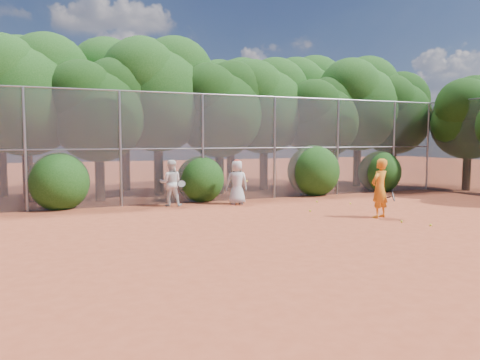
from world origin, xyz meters
name	(u,v)px	position (x,y,z in m)	size (l,w,h in m)	color
ground	(312,227)	(0.00, 0.00, 0.00)	(80.00, 80.00, 0.00)	#9D3E23
fence_back	(225,147)	(-0.12, 6.00, 2.05)	(20.05, 0.09, 4.03)	gray
tree_1	(26,89)	(-6.94, 8.54, 4.16)	(4.64, 4.03, 6.35)	black
tree_2	(99,106)	(-4.45, 7.83, 3.58)	(3.99, 3.47, 5.47)	black
tree_3	(159,89)	(-1.94, 8.84, 4.40)	(4.89, 4.26, 6.70)	black
tree_4	(220,106)	(0.55, 8.24, 3.76)	(4.19, 3.64, 5.73)	black
tree_5	(265,102)	(3.06, 9.04, 4.05)	(4.51, 3.92, 6.17)	black
tree_6	(322,115)	(5.55, 8.03, 3.47)	(3.86, 3.36, 5.29)	black
tree_7	(359,100)	(8.06, 8.64, 4.28)	(4.77, 4.14, 6.53)	black
tree_8	(395,110)	(10.05, 8.34, 3.82)	(4.25, 3.70, 5.82)	black
tree_9	(0,89)	(-7.94, 10.84, 4.34)	(4.83, 4.20, 6.62)	black
tree_10	(125,88)	(-2.93, 11.05, 4.63)	(5.15, 4.48, 7.06)	black
tree_11	(231,101)	(2.06, 10.64, 4.16)	(4.64, 4.03, 6.35)	black
tree_12	(305,98)	(6.56, 11.24, 4.51)	(5.02, 4.37, 6.88)	black
tree_13	(469,114)	(11.45, 5.03, 3.47)	(3.86, 3.36, 5.29)	black
bush_0	(59,179)	(-6.00, 6.30, 1.00)	(2.00, 2.00, 2.00)	#153F0F
bush_1	(200,177)	(-1.00, 6.30, 0.90)	(1.80, 1.80, 1.80)	#153F0F
bush_2	(313,169)	(4.00, 6.30, 1.10)	(2.20, 2.20, 2.20)	#153F0F
bush_3	(380,170)	(7.50, 6.30, 0.95)	(1.90, 1.90, 1.90)	#153F0F
player_yellow	(380,188)	(2.67, 0.53, 0.88)	(0.87, 0.64, 1.77)	orange
player_teen	(237,182)	(-0.10, 4.86, 0.81)	(0.86, 0.65, 1.62)	silver
player_white	(171,183)	(-2.39, 5.40, 0.81)	(0.94, 0.85, 1.62)	white
ball_0	(310,211)	(1.38, 2.31, 0.03)	(0.07, 0.07, 0.07)	yellow
ball_1	(350,204)	(3.63, 3.21, 0.03)	(0.07, 0.07, 0.07)	yellow
ball_2	(431,225)	(3.03, -1.13, 0.03)	(0.07, 0.07, 0.07)	yellow
ball_3	(402,221)	(2.70, -0.40, 0.03)	(0.07, 0.07, 0.07)	yellow
ball_4	(317,202)	(2.80, 4.11, 0.03)	(0.07, 0.07, 0.07)	yellow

